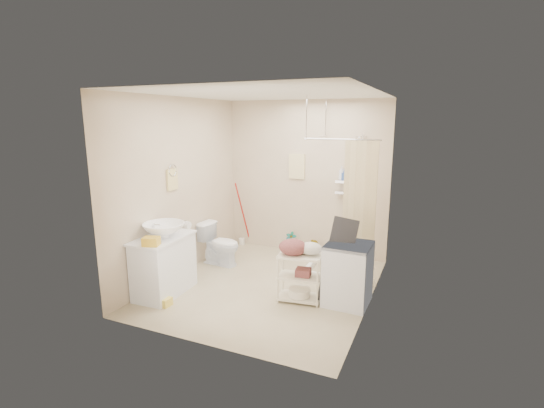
% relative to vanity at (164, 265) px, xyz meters
% --- Properties ---
extents(floor, '(3.20, 3.20, 0.00)m').
position_rel_vanity_xyz_m(floor, '(1.16, 0.75, -0.39)').
color(floor, '#BBAF8C').
rests_on(floor, ground).
extents(ceiling, '(2.80, 3.20, 0.04)m').
position_rel_vanity_xyz_m(ceiling, '(1.16, 0.75, 2.21)').
color(ceiling, silver).
rests_on(ceiling, ground).
extents(wall_back, '(2.80, 0.04, 2.60)m').
position_rel_vanity_xyz_m(wall_back, '(1.16, 2.35, 0.91)').
color(wall_back, beige).
rests_on(wall_back, ground).
extents(wall_front, '(2.80, 0.04, 2.60)m').
position_rel_vanity_xyz_m(wall_front, '(1.16, -0.85, 0.91)').
color(wall_front, beige).
rests_on(wall_front, ground).
extents(wall_left, '(0.04, 3.20, 2.60)m').
position_rel_vanity_xyz_m(wall_left, '(-0.24, 0.75, 0.91)').
color(wall_left, beige).
rests_on(wall_left, ground).
extents(wall_right, '(0.04, 3.20, 2.60)m').
position_rel_vanity_xyz_m(wall_right, '(2.56, 0.75, 0.91)').
color(wall_right, beige).
rests_on(wall_right, ground).
extents(vanity, '(0.53, 0.91, 0.78)m').
position_rel_vanity_xyz_m(vanity, '(0.00, 0.00, 0.00)').
color(vanity, silver).
rests_on(vanity, ground).
extents(sink, '(0.57, 0.57, 0.19)m').
position_rel_vanity_xyz_m(sink, '(0.02, 0.01, 0.48)').
color(sink, white).
rests_on(sink, vanity).
extents(counter_basket, '(0.23, 0.20, 0.11)m').
position_rel_vanity_xyz_m(counter_basket, '(0.11, -0.34, 0.44)').
color(counter_basket, gold).
rests_on(counter_basket, vanity).
extents(floor_basket, '(0.28, 0.22, 0.14)m').
position_rel_vanity_xyz_m(floor_basket, '(0.21, -0.31, -0.32)').
color(floor_basket, '#EDD34E').
rests_on(floor_basket, ground).
extents(toilet, '(0.69, 0.43, 0.67)m').
position_rel_vanity_xyz_m(toilet, '(0.12, 1.24, -0.06)').
color(toilet, white).
rests_on(toilet, ground).
extents(mop, '(0.11, 0.11, 1.16)m').
position_rel_vanity_xyz_m(mop, '(-0.04, 2.27, 0.19)').
color(mop, '#A7100C').
rests_on(mop, ground).
extents(potted_plant_a, '(0.20, 0.14, 0.37)m').
position_rel_vanity_xyz_m(potted_plant_a, '(0.97, 2.19, -0.21)').
color(potted_plant_a, brown).
rests_on(potted_plant_a, ground).
extents(potted_plant_b, '(0.23, 0.23, 0.33)m').
position_rel_vanity_xyz_m(potted_plant_b, '(1.42, 2.13, -0.23)').
color(potted_plant_b, brown).
rests_on(potted_plant_b, ground).
extents(hanging_towel, '(0.28, 0.03, 0.42)m').
position_rel_vanity_xyz_m(hanging_towel, '(1.01, 2.33, 1.11)').
color(hanging_towel, beige).
rests_on(hanging_towel, wall_back).
extents(towel_ring, '(0.04, 0.22, 0.34)m').
position_rel_vanity_xyz_m(towel_ring, '(-0.22, 0.55, 1.08)').
color(towel_ring, '#E8D482').
rests_on(towel_ring, wall_left).
extents(tp_holder, '(0.08, 0.12, 0.14)m').
position_rel_vanity_xyz_m(tp_holder, '(-0.20, 0.80, 0.33)').
color(tp_holder, white).
rests_on(tp_holder, wall_left).
extents(shower, '(1.10, 1.10, 2.10)m').
position_rel_vanity_xyz_m(shower, '(2.01, 1.80, 0.66)').
color(shower, white).
rests_on(shower, ground).
extents(shampoo_bottle_a, '(0.11, 0.11, 0.23)m').
position_rel_vanity_xyz_m(shampoo_bottle_a, '(1.80, 2.26, 1.04)').
color(shampoo_bottle_a, silver).
rests_on(shampoo_bottle_a, shower).
extents(shampoo_bottle_b, '(0.11, 0.11, 0.19)m').
position_rel_vanity_xyz_m(shampoo_bottle_b, '(1.84, 2.26, 1.02)').
color(shampoo_bottle_b, '#2F4D98').
rests_on(shampoo_bottle_b, shower).
extents(washing_machine, '(0.55, 0.57, 0.78)m').
position_rel_vanity_xyz_m(washing_machine, '(2.30, 0.68, -0.00)').
color(washing_machine, silver).
rests_on(washing_machine, ground).
extents(laundry_rack, '(0.58, 0.39, 0.74)m').
position_rel_vanity_xyz_m(laundry_rack, '(1.72, 0.51, -0.02)').
color(laundry_rack, beige).
rests_on(laundry_rack, ground).
extents(ironing_board, '(0.33, 0.12, 1.12)m').
position_rel_vanity_xyz_m(ironing_board, '(2.18, 0.65, 0.17)').
color(ironing_board, black).
rests_on(ironing_board, ground).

